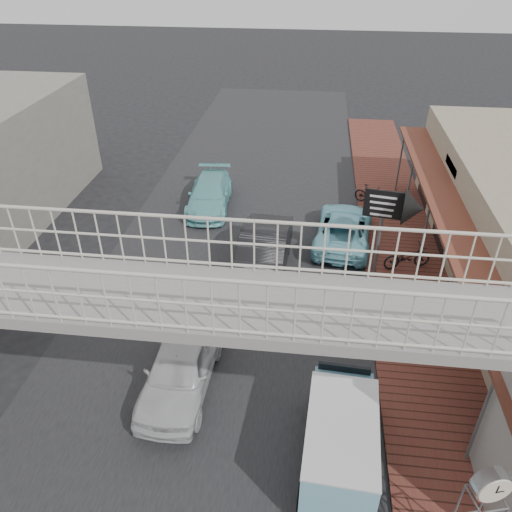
% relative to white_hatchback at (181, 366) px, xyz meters
% --- Properties ---
extents(ground, '(120.00, 120.00, 0.00)m').
position_rel_white_hatchback_xyz_m(ground, '(0.50, 1.45, -0.73)').
color(ground, black).
rests_on(ground, ground).
extents(road_strip, '(10.00, 60.00, 0.01)m').
position_rel_white_hatchback_xyz_m(road_strip, '(0.50, 1.45, -0.73)').
color(road_strip, black).
rests_on(road_strip, ground).
extents(sidewalk, '(3.00, 40.00, 0.10)m').
position_rel_white_hatchback_xyz_m(sidewalk, '(7.00, 4.45, -0.68)').
color(sidewalk, brown).
rests_on(sidewalk, ground).
extents(footbridge, '(16.40, 2.40, 6.34)m').
position_rel_white_hatchback_xyz_m(footbridge, '(0.50, -2.55, 2.45)').
color(footbridge, gray).
rests_on(footbridge, ground).
extents(white_hatchback, '(1.83, 4.33, 1.46)m').
position_rel_white_hatchback_xyz_m(white_hatchback, '(0.00, 0.00, 0.00)').
color(white_hatchback, silver).
rests_on(white_hatchback, ground).
extents(dark_sedan, '(1.95, 5.06, 1.65)m').
position_rel_white_hatchback_xyz_m(dark_sedan, '(1.65, 5.76, 0.09)').
color(dark_sedan, black).
rests_on(dark_sedan, ground).
extents(angkot_curb, '(2.67, 4.88, 1.29)m').
position_rel_white_hatchback_xyz_m(angkot_curb, '(4.70, 8.39, -0.08)').
color(angkot_curb, '#7CC8D7').
rests_on(angkot_curb, ground).
extents(angkot_far, '(2.09, 4.56, 1.29)m').
position_rel_white_hatchback_xyz_m(angkot_far, '(-1.35, 10.81, -0.08)').
color(angkot_far, '#73C4C7').
rests_on(angkot_far, ground).
extents(angkot_van, '(1.84, 3.67, 1.75)m').
position_rel_white_hatchback_xyz_m(angkot_van, '(4.30, -2.07, 0.38)').
color(angkot_van, black).
rests_on(angkot_van, ground).
extents(motorcycle_near, '(1.94, 1.16, 0.96)m').
position_rel_white_hatchback_xyz_m(motorcycle_near, '(7.01, 6.62, -0.15)').
color(motorcycle_near, black).
rests_on(motorcycle_near, sidewalk).
extents(motorcycle_far, '(1.55, 1.07, 0.92)m').
position_rel_white_hatchback_xyz_m(motorcycle_far, '(6.01, 11.82, -0.17)').
color(motorcycle_far, black).
rests_on(motorcycle_far, sidewalk).
extents(street_clock, '(0.75, 0.69, 2.92)m').
position_rel_white_hatchback_xyz_m(street_clock, '(6.73, -3.97, 1.79)').
color(street_clock, '#59595B').
rests_on(street_clock, sidewalk).
extents(arrow_sign, '(2.08, 1.35, 3.48)m').
position_rel_white_hatchback_xyz_m(arrow_sign, '(6.63, 5.98, 2.18)').
color(arrow_sign, '#59595B').
rests_on(arrow_sign, sidewalk).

